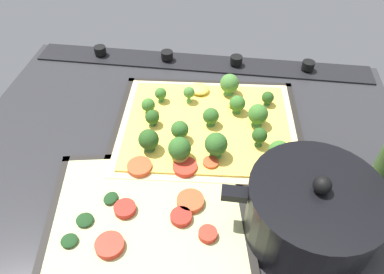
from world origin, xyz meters
The scene contains 7 objects.
ground_plane centered at (0.00, 0.00, -1.50)cm, with size 81.46×68.69×3.00cm, color #28282B.
stove_control_panel centered at (0.00, -30.85, 0.55)cm, with size 78.21×7.00×2.60cm.
baking_tray_front centered at (-3.81, -7.78, 0.36)cm, with size 37.31×32.17×1.30cm.
broccoli_pizza centered at (-4.10, -7.29, 2.10)cm, with size 34.74×29.60×6.15cm.
baking_tray_back centered at (3.14, 12.40, 0.38)cm, with size 34.27×29.72×1.30cm.
veggie_pizza_back centered at (2.97, 12.04, 1.11)cm, with size 31.47×26.92×1.90cm.
cooking_pot centered at (-20.19, 12.19, 5.16)cm, with size 25.22×18.38×12.62cm.
Camera 1 is at (-7.66, 43.24, 48.25)cm, focal length 34.45 mm.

